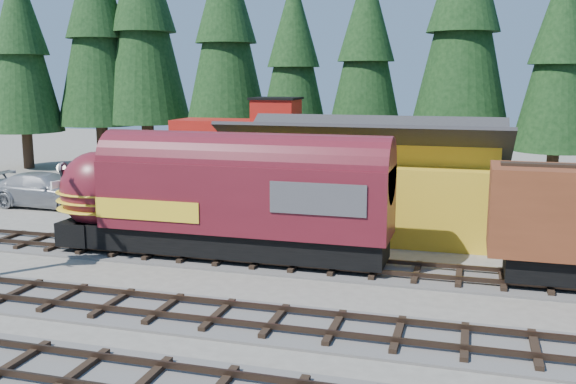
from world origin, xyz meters
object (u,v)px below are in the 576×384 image
(locomotive, at_px, (209,203))
(caboose, at_px, (261,151))
(depot, at_px, (366,169))
(pickup_truck_a, at_px, (148,205))
(pickup_truck_b, at_px, (46,190))

(locomotive, bearing_deg, caboose, 100.23)
(depot, relative_size, pickup_truck_a, 1.84)
(locomotive, distance_m, pickup_truck_b, 14.83)
(depot, height_order, pickup_truck_b, depot)
(locomotive, height_order, pickup_truck_a, locomotive)
(depot, distance_m, pickup_truck_a, 10.85)
(depot, bearing_deg, locomotive, -128.57)
(locomotive, xyz_separation_m, caboose, (-2.53, 14.00, 0.45))
(locomotive, relative_size, pickup_truck_b, 2.15)
(caboose, bearing_deg, pickup_truck_b, -146.63)
(depot, distance_m, pickup_truck_b, 18.22)
(caboose, distance_m, pickup_truck_a, 9.79)
(locomotive, height_order, pickup_truck_b, locomotive)
(caboose, relative_size, pickup_truck_a, 1.54)
(locomotive, relative_size, caboose, 1.32)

